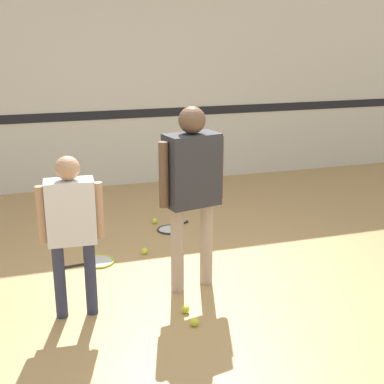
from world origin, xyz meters
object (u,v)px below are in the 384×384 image
at_px(tennis_ball_near_instructor, 185,309).
at_px(tennis_ball_stray_left, 145,251).
at_px(person_student_left, 71,220).
at_px(person_instructor, 192,179).
at_px(racket_second_spare, 97,262).
at_px(tennis_ball_by_spare_racket, 155,221).
at_px(tennis_ball_stray_right, 194,322).
at_px(racket_spare_on_floor, 171,229).

height_order(tennis_ball_near_instructor, tennis_ball_stray_left, same).
xyz_separation_m(person_student_left, tennis_ball_stray_left, (0.77, 1.01, -0.76)).
relative_size(person_instructor, person_student_left, 1.23).
height_order(person_student_left, tennis_ball_near_instructor, person_student_left).
distance_m(person_instructor, racket_second_spare, 1.43).
distance_m(racket_second_spare, tennis_ball_by_spare_racket, 1.19).
bearing_deg(tennis_ball_by_spare_racket, person_student_left, -120.29).
distance_m(person_student_left, tennis_ball_near_instructor, 1.15).
bearing_deg(racket_second_spare, tennis_ball_stray_right, 104.93).
bearing_deg(tennis_ball_stray_right, racket_second_spare, 111.71).
distance_m(person_student_left, tennis_ball_stray_right, 1.21).
distance_m(person_student_left, tennis_ball_stray_left, 1.48).
bearing_deg(person_instructor, tennis_ball_stray_right, -118.39).
relative_size(tennis_ball_stray_left, tennis_ball_stray_right, 1.00).
xyz_separation_m(person_instructor, person_student_left, (-1.01, -0.19, -0.18)).
bearing_deg(person_student_left, racket_second_spare, 76.68).
distance_m(racket_spare_on_floor, tennis_ball_stray_right, 2.05).
bearing_deg(racket_second_spare, tennis_ball_near_instructor, 107.99).
height_order(person_instructor, tennis_ball_stray_left, person_instructor).
bearing_deg(tennis_ball_by_spare_racket, tennis_ball_stray_left, -110.18).
height_order(person_student_left, tennis_ball_stray_right, person_student_left).
relative_size(person_student_left, racket_spare_on_floor, 2.71).
relative_size(tennis_ball_near_instructor, tennis_ball_stray_left, 1.00).
bearing_deg(tennis_ball_near_instructor, person_student_left, 164.38).
xyz_separation_m(racket_second_spare, tennis_ball_stray_left, (0.49, 0.07, 0.02)).
distance_m(tennis_ball_near_instructor, tennis_ball_stray_left, 1.24).
xyz_separation_m(person_instructor, tennis_ball_near_instructor, (-0.19, -0.42, -0.95)).
bearing_deg(tennis_ball_stray_left, tennis_ball_near_instructor, -87.48).
height_order(racket_spare_on_floor, racket_second_spare, same).
bearing_deg(racket_second_spare, tennis_ball_stray_left, -178.83).
xyz_separation_m(racket_second_spare, tennis_ball_stray_right, (0.55, -1.38, 0.02)).
distance_m(tennis_ball_by_spare_racket, tennis_ball_stray_left, 0.88).
bearing_deg(person_instructor, tennis_ball_by_spare_racket, 75.23).
relative_size(tennis_ball_near_instructor, tennis_ball_by_spare_racket, 1.00).
xyz_separation_m(tennis_ball_by_spare_racket, tennis_ball_stray_left, (-0.30, -0.83, 0.00)).
distance_m(racket_spare_on_floor, tennis_ball_stray_left, 0.72).
bearing_deg(racket_spare_on_floor, tennis_ball_stray_right, -135.53).
distance_m(person_instructor, person_student_left, 1.04).
bearing_deg(tennis_ball_stray_right, person_instructor, 74.16).
relative_size(racket_second_spare, tennis_ball_stray_left, 7.71).
bearing_deg(person_student_left, person_instructor, 13.93).
bearing_deg(tennis_ball_near_instructor, racket_spare_on_floor, 78.42).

